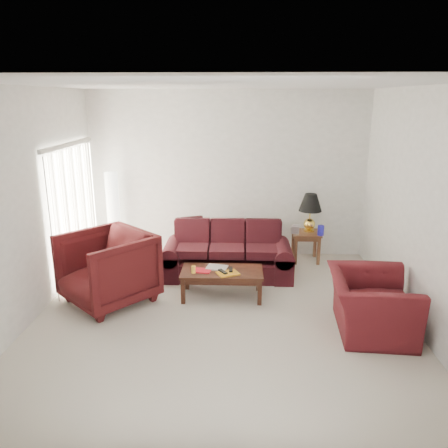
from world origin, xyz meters
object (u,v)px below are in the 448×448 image
at_px(armchair_right, 371,304).
at_px(coffee_table, 222,284).
at_px(armchair_left, 107,268).
at_px(end_table, 306,246).
at_px(floor_lamp, 114,215).
at_px(sofa, 227,251).

distance_m(armchair_right, coffee_table, 2.12).
bearing_deg(coffee_table, armchair_right, -6.64).
bearing_deg(armchair_right, armchair_left, 82.96).
distance_m(end_table, armchair_right, 2.53).
xyz_separation_m(floor_lamp, armchair_right, (3.94, -2.53, -0.43)).
relative_size(end_table, coffee_table, 0.45).
height_order(armchair_right, coffee_table, armchair_right).
distance_m(end_table, coffee_table, 2.13).
distance_m(armchair_left, armchair_right, 3.59).
bearing_deg(floor_lamp, sofa, -21.14).
xyz_separation_m(armchair_left, coffee_table, (1.62, 0.23, -0.31)).
distance_m(sofa, floor_lamp, 2.27).
bearing_deg(armchair_left, sofa, 74.43).
bearing_deg(end_table, sofa, -151.44).
xyz_separation_m(floor_lamp, armchair_left, (0.41, -1.84, -0.28)).
bearing_deg(floor_lamp, armchair_left, -77.32).
distance_m(sofa, armchair_left, 1.97).
height_order(sofa, coffee_table, sofa).
bearing_deg(armchair_left, floor_lamp, 145.42).
bearing_deg(coffee_table, sofa, 105.44).
bearing_deg(armchair_right, end_table, 14.43).
height_order(end_table, floor_lamp, floor_lamp).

